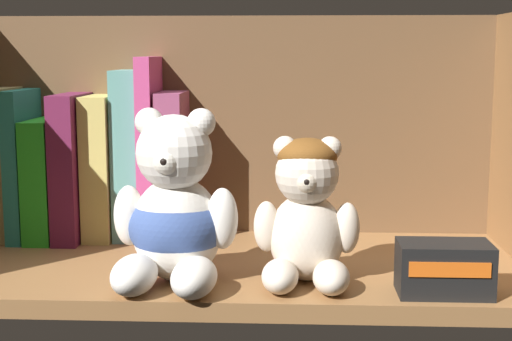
% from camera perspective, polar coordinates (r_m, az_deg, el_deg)
% --- Properties ---
extents(shelf_board, '(0.67, 0.30, 0.02)m').
position_cam_1_polar(shelf_board, '(0.89, -1.98, -7.45)').
color(shelf_board, olive).
rests_on(shelf_board, ground).
extents(shelf_back_panel, '(0.69, 0.01, 0.31)m').
position_cam_1_polar(shelf_back_panel, '(1.02, -1.29, 2.87)').
color(shelf_back_panel, brown).
rests_on(shelf_back_panel, ground).
extents(book_0, '(0.03, 0.12, 0.20)m').
position_cam_1_polar(book_0, '(1.05, -18.18, 0.60)').
color(book_0, tan).
rests_on(book_0, shelf_board).
extents(book_1, '(0.02, 0.14, 0.19)m').
position_cam_1_polar(book_1, '(1.04, -16.79, 0.55)').
color(book_1, '#248075').
rests_on(book_1, shelf_board).
extents(book_2, '(0.04, 0.14, 0.16)m').
position_cam_1_polar(book_2, '(1.04, -15.22, -0.49)').
color(book_2, green).
rests_on(book_2, shelf_board).
extents(book_3, '(0.03, 0.14, 0.19)m').
position_cam_1_polar(book_3, '(1.02, -13.37, 0.39)').
color(book_3, '#621C3E').
rests_on(book_3, shelf_board).
extents(book_4, '(0.04, 0.11, 0.19)m').
position_cam_1_polar(book_4, '(1.02, -11.43, 0.31)').
color(book_4, tan).
rests_on(book_4, shelf_board).
extents(book_5, '(0.03, 0.09, 0.22)m').
position_cam_1_polar(book_5, '(1.00, -9.43, 1.22)').
color(book_5, '#5A9C94').
rests_on(book_5, shelf_board).
extents(book_6, '(0.02, 0.12, 0.24)m').
position_cam_1_polar(book_6, '(1.00, -7.83, 1.70)').
color(book_6, '#C44280').
rests_on(book_6, shelf_board).
extents(book_7, '(0.03, 0.11, 0.19)m').
position_cam_1_polar(book_7, '(1.00, -6.19, 0.42)').
color(book_7, '#934269').
rests_on(book_7, shelf_board).
extents(teddy_bear_larger, '(0.14, 0.14, 0.18)m').
position_cam_1_polar(teddy_bear_larger, '(0.80, -6.13, -3.35)').
color(teddy_bear_larger, white).
rests_on(teddy_bear_larger, shelf_board).
extents(teddy_bear_smaller, '(0.11, 0.11, 0.16)m').
position_cam_1_polar(teddy_bear_smaller, '(0.80, 3.83, -3.29)').
color(teddy_bear_smaller, beige).
rests_on(teddy_bear_smaller, shelf_board).
extents(small_product_box, '(0.09, 0.06, 0.05)m').
position_cam_1_polar(small_product_box, '(0.79, 13.98, -7.18)').
color(small_product_box, black).
rests_on(small_product_box, shelf_board).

